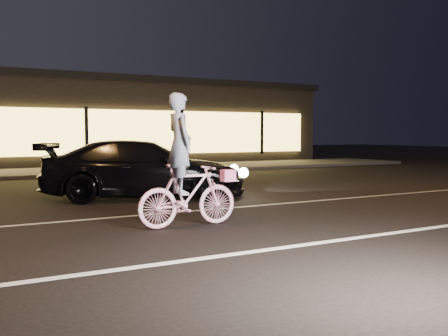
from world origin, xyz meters
TOP-DOWN VIEW (x-y plane):
  - ground at (0.00, 0.00)m, footprint 90.00×90.00m
  - lane_stripe_near at (0.00, -1.50)m, footprint 60.00×0.12m
  - lane_stripe_far at (0.00, 2.00)m, footprint 60.00×0.10m
  - sidewalk at (0.00, 13.00)m, footprint 30.00×4.00m
  - storefront at (0.00, 18.97)m, footprint 25.40×8.42m
  - cyclist at (-1.73, 0.52)m, footprint 1.76×0.60m
  - sedan at (-1.09, 4.34)m, footprint 5.14×3.43m

SIDE VIEW (x-z plane):
  - ground at x=0.00m, z-range 0.00..0.00m
  - lane_stripe_near at x=0.00m, z-range 0.00..0.01m
  - lane_stripe_far at x=0.00m, z-range 0.00..0.01m
  - sidewalk at x=0.00m, z-range 0.00..0.12m
  - sedan at x=-1.09m, z-range 0.00..1.38m
  - cyclist at x=-1.73m, z-range -0.32..1.89m
  - storefront at x=0.00m, z-range 0.05..4.25m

